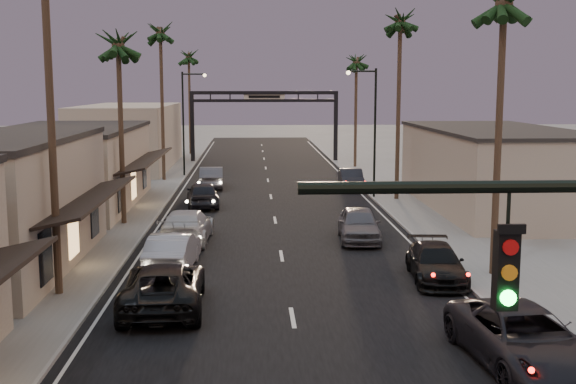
{
  "coord_description": "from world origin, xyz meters",
  "views": [
    {
      "loc": [
        -1.36,
        -4.59,
        7.83
      ],
      "look_at": [
        0.48,
        31.4,
        2.5
      ],
      "focal_mm": 45.0,
      "sensor_mm": 36.0,
      "label": 1
    }
  ],
  "objects": [
    {
      "name": "ground",
      "position": [
        0.0,
        40.0,
        0.0
      ],
      "size": [
        200.0,
        200.0,
        0.0
      ],
      "primitive_type": "plane",
      "color": "slate",
      "rests_on": "ground"
    },
    {
      "name": "road",
      "position": [
        0.0,
        45.0,
        0.0
      ],
      "size": [
        14.0,
        120.0,
        0.02
      ],
      "primitive_type": "cube",
      "color": "black",
      "rests_on": "ground"
    },
    {
      "name": "sidewalk_left",
      "position": [
        -9.5,
        52.0,
        0.06
      ],
      "size": [
        5.0,
        92.0,
        0.12
      ],
      "primitive_type": "cube",
      "color": "slate",
      "rests_on": "ground"
    },
    {
      "name": "sidewalk_right",
      "position": [
        9.5,
        52.0,
        0.06
      ],
      "size": [
        5.0,
        92.0,
        0.12
      ],
      "primitive_type": "cube",
      "color": "slate",
      "rests_on": "ground"
    },
    {
      "name": "storefront_far",
      "position": [
        -13.0,
        42.0,
        2.5
      ],
      "size": [
        8.0,
        16.0,
        5.0
      ],
      "primitive_type": "cube",
      "color": "tan",
      "rests_on": "ground"
    },
    {
      "name": "storefront_dist",
      "position": [
        -13.0,
        65.0,
        3.0
      ],
      "size": [
        8.0,
        20.0,
        6.0
      ],
      "primitive_type": "cube",
      "color": "#9E937E",
      "rests_on": "ground"
    },
    {
      "name": "building_right",
      "position": [
        14.0,
        40.0,
        2.5
      ],
      "size": [
        8.0,
        18.0,
        5.0
      ],
      "primitive_type": "cube",
      "color": "#9E937E",
      "rests_on": "ground"
    },
    {
      "name": "arch",
      "position": [
        0.0,
        70.0,
        5.53
      ],
      "size": [
        15.2,
        0.4,
        7.27
      ],
      "color": "black",
      "rests_on": "ground"
    },
    {
      "name": "streetlight_right",
      "position": [
        6.92,
        45.0,
        5.33
      ],
      "size": [
        2.13,
        0.3,
        9.0
      ],
      "color": "black",
      "rests_on": "ground"
    },
    {
      "name": "streetlight_left",
      "position": [
        -6.92,
        58.0,
        5.33
      ],
      "size": [
        2.13,
        0.3,
        9.0
      ],
      "color": "black",
      "rests_on": "ground"
    },
    {
      "name": "palm_lc",
      "position": [
        -8.6,
        36.0,
        10.47
      ],
      "size": [
        3.2,
        3.2,
        12.2
      ],
      "color": "#38281C",
      "rests_on": "ground"
    },
    {
      "name": "palm_ld",
      "position": [
        -8.6,
        55.0,
        12.42
      ],
      "size": [
        3.2,
        3.2,
        14.2
      ],
      "color": "#38281C",
      "rests_on": "ground"
    },
    {
      "name": "palm_rb",
      "position": [
        8.6,
        44.0,
        12.42
      ],
      "size": [
        3.2,
        3.2,
        14.2
      ],
      "color": "#38281C",
      "rests_on": "ground"
    },
    {
      "name": "palm_rc",
      "position": [
        8.6,
        64.0,
        10.47
      ],
      "size": [
        3.2,
        3.2,
        12.2
      ],
      "color": "#38281C",
      "rests_on": "ground"
    },
    {
      "name": "palm_far",
      "position": [
        -8.3,
        78.0,
        11.44
      ],
      "size": [
        3.2,
        3.2,
        13.2
      ],
      "color": "#38281C",
      "rests_on": "ground"
    },
    {
      "name": "oncoming_pickup",
      "position": [
        -4.48,
        20.2,
        0.83
      ],
      "size": [
        2.98,
        6.09,
        1.66
      ],
      "primitive_type": "imported",
      "rotation": [
        0.0,
        0.0,
        3.18
      ],
      "color": "black",
      "rests_on": "ground"
    },
    {
      "name": "oncoming_silver",
      "position": [
        -4.75,
        25.7,
        0.82
      ],
      "size": [
        2.08,
        5.09,
        1.64
      ],
      "primitive_type": "imported",
      "rotation": [
        0.0,
        0.0,
        3.07
      ],
      "color": "#99989D",
      "rests_on": "ground"
    },
    {
      "name": "oncoming_white",
      "position": [
        -4.65,
        31.2,
        0.84
      ],
      "size": [
        2.62,
        5.89,
        1.68
      ],
      "primitive_type": "imported",
      "rotation": [
        0.0,
        0.0,
        3.1
      ],
      "color": "#ADADAD",
      "rests_on": "ground"
    },
    {
      "name": "oncoming_dgrey",
      "position": [
        -4.53,
        41.91,
        0.84
      ],
      "size": [
        2.5,
        5.13,
        1.68
      ],
      "primitive_type": "imported",
      "rotation": [
        0.0,
        0.0,
        3.25
      ],
      "color": "black",
      "rests_on": "ground"
    },
    {
      "name": "oncoming_grey_far",
      "position": [
        -4.45,
        50.74,
        0.83
      ],
      "size": [
        1.97,
        5.08,
        1.65
      ],
      "primitive_type": "imported",
      "rotation": [
        0.0,
        0.0,
        3.19
      ],
      "color": "#4A4A4F",
      "rests_on": "ground"
    },
    {
      "name": "curbside_near",
      "position": [
        6.2,
        14.36,
        0.84
      ],
      "size": [
        3.3,
        6.25,
        1.67
      ],
      "primitive_type": "imported",
      "rotation": [
        0.0,
        0.0,
        0.09
      ],
      "color": "black",
      "rests_on": "ground"
    },
    {
      "name": "curbside_black",
      "position": [
        6.06,
        23.45,
        0.72
      ],
      "size": [
        2.44,
        5.14,
        1.45
      ],
      "primitive_type": "imported",
      "rotation": [
        0.0,
        0.0,
        -0.08
      ],
      "color": "black",
      "rests_on": "ground"
    },
    {
      "name": "curbside_grey",
      "position": [
        4.07,
        31.14,
        0.85
      ],
      "size": [
        2.35,
        5.12,
        1.7
      ],
      "primitive_type": "imported",
      "rotation": [
        0.0,
        0.0,
        -0.07
      ],
      "color": "#535359",
      "rests_on": "ground"
    },
    {
      "name": "curbside_far",
      "position": [
        6.2,
        49.41,
        0.77
      ],
      "size": [
        1.8,
        4.76,
        1.55
      ],
      "primitive_type": "imported",
      "rotation": [
        0.0,
        0.0,
        -0.04
      ],
      "color": "black",
      "rests_on": "ground"
    }
  ]
}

